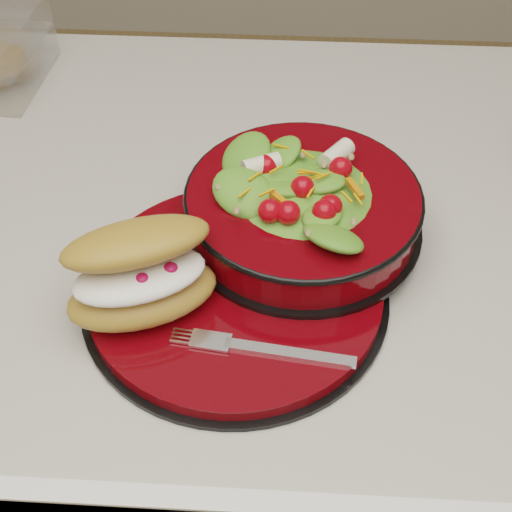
# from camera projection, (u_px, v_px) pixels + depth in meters

# --- Properties ---
(island_counter) EXTENTS (1.24, 0.74, 0.90)m
(island_counter) POSITION_uv_depth(u_px,v_px,m) (255.00, 409.00, 1.15)
(island_counter) COLOR silver
(island_counter) RESTS_ON ground
(dinner_plate) EXTENTS (0.31, 0.31, 0.02)m
(dinner_plate) POSITION_uv_depth(u_px,v_px,m) (236.00, 290.00, 0.72)
(dinner_plate) COLOR black
(dinner_plate) RESTS_ON island_counter
(salad_bowl) EXTENTS (0.26, 0.26, 0.11)m
(salad_bowl) POSITION_uv_depth(u_px,v_px,m) (303.00, 200.00, 0.74)
(salad_bowl) COLOR black
(salad_bowl) RESTS_ON dinner_plate
(croissant) EXTENTS (0.16, 0.14, 0.09)m
(croissant) POSITION_uv_depth(u_px,v_px,m) (141.00, 273.00, 0.67)
(croissant) COLOR #A97933
(croissant) RESTS_ON dinner_plate
(fork) EXTENTS (0.16, 0.04, 0.00)m
(fork) POSITION_uv_depth(u_px,v_px,m) (266.00, 349.00, 0.66)
(fork) COLOR silver
(fork) RESTS_ON dinner_plate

